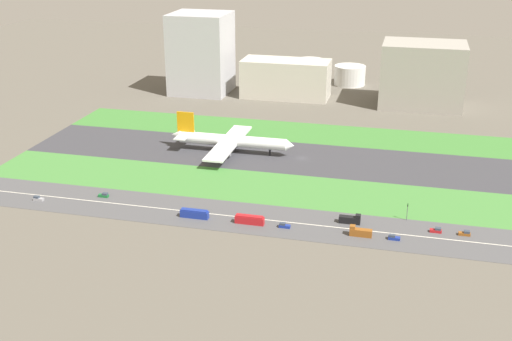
# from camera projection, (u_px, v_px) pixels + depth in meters

# --- Properties ---
(ground_plane) EXTENTS (800.00, 800.00, 0.00)m
(ground_plane) POSITION_uv_depth(u_px,v_px,m) (301.00, 158.00, 321.33)
(ground_plane) COLOR #5B564C
(runway) EXTENTS (280.00, 46.00, 0.10)m
(runway) POSITION_uv_depth(u_px,v_px,m) (301.00, 158.00, 321.31)
(runway) COLOR #38383D
(runway) RESTS_ON ground_plane
(grass_median_north) EXTENTS (280.00, 36.00, 0.10)m
(grass_median_north) POSITION_uv_depth(u_px,v_px,m) (314.00, 133.00, 358.34)
(grass_median_north) COLOR #3D7A33
(grass_median_north) RESTS_ON ground_plane
(grass_median_south) EXTENTS (280.00, 36.00, 0.10)m
(grass_median_south) POSITION_uv_depth(u_px,v_px,m) (285.00, 189.00, 284.28)
(grass_median_south) COLOR #427F38
(grass_median_south) RESTS_ON ground_plane
(highway) EXTENTS (280.00, 28.00, 0.10)m
(highway) POSITION_uv_depth(u_px,v_px,m) (269.00, 220.00, 255.38)
(highway) COLOR #4C4C4F
(highway) RESTS_ON ground_plane
(highway_centerline) EXTENTS (266.00, 0.50, 0.01)m
(highway_centerline) POSITION_uv_depth(u_px,v_px,m) (269.00, 220.00, 255.36)
(highway_centerline) COLOR silver
(highway_centerline) RESTS_ON highway
(airliner) EXTENTS (65.00, 56.00, 19.70)m
(airliner) POSITION_uv_depth(u_px,v_px,m) (229.00, 141.00, 327.41)
(airliner) COLOR white
(airliner) RESTS_ON runway
(car_4) EXTENTS (4.40, 1.80, 2.00)m
(car_4) POSITION_uv_depth(u_px,v_px,m) (38.00, 199.00, 272.85)
(car_4) COLOR #99999E
(car_4) RESTS_ON highway
(bus_1) EXTENTS (11.60, 2.50, 3.50)m
(bus_1) POSITION_uv_depth(u_px,v_px,m) (194.00, 214.00, 256.80)
(bus_1) COLOR navy
(bus_1) RESTS_ON highway
(car_2) EXTENTS (4.40, 1.80, 2.00)m
(car_2) POSITION_uv_depth(u_px,v_px,m) (394.00, 238.00, 239.56)
(car_2) COLOR navy
(car_2) RESTS_ON highway
(car_5) EXTENTS (4.40, 1.80, 2.00)m
(car_5) POSITION_uv_depth(u_px,v_px,m) (104.00, 195.00, 276.14)
(car_5) COLOR #19662D
(car_5) RESTS_ON highway
(car_1) EXTENTS (4.40, 1.80, 2.00)m
(car_1) POSITION_uv_depth(u_px,v_px,m) (465.00, 233.00, 242.75)
(car_1) COLOR brown
(car_1) RESTS_ON highway
(truck_1) EXTENTS (8.40, 2.50, 4.00)m
(truck_1) POSITION_uv_depth(u_px,v_px,m) (350.00, 220.00, 252.18)
(truck_1) COLOR black
(truck_1) RESTS_ON highway
(bus_0) EXTENTS (11.60, 2.50, 3.50)m
(bus_0) POSITION_uv_depth(u_px,v_px,m) (250.00, 220.00, 251.69)
(bus_0) COLOR #B2191E
(bus_0) RESTS_ON highway
(truck_0) EXTENTS (8.40, 2.50, 4.00)m
(truck_0) POSITION_uv_depth(u_px,v_px,m) (360.00, 232.00, 242.09)
(truck_0) COLOR brown
(truck_0) RESTS_ON highway
(car_6) EXTENTS (4.40, 1.80, 2.00)m
(car_6) POSITION_uv_depth(u_px,v_px,m) (284.00, 226.00, 248.92)
(car_6) COLOR navy
(car_6) RESTS_ON highway
(car_3) EXTENTS (4.40, 1.80, 2.00)m
(car_3) POSITION_uv_depth(u_px,v_px,m) (436.00, 230.00, 245.10)
(car_3) COLOR #B2191E
(car_3) RESTS_ON highway
(traffic_light) EXTENTS (0.36, 0.50, 7.20)m
(traffic_light) POSITION_uv_depth(u_px,v_px,m) (407.00, 211.00, 253.63)
(traffic_light) COLOR #4C4C51
(traffic_light) RESTS_ON highway
(terminal_building) EXTENTS (38.11, 36.60, 53.58)m
(terminal_building) POSITION_uv_depth(u_px,v_px,m) (201.00, 53.00, 434.63)
(terminal_building) COLOR #B2B2B7
(terminal_building) RESTS_ON ground_plane
(hangar_building) EXTENTS (57.70, 24.93, 25.06)m
(hangar_building) POSITION_uv_depth(u_px,v_px,m) (286.00, 79.00, 426.68)
(hangar_building) COLOR beige
(hangar_building) RESTS_ON ground_plane
(office_tower) EXTENTS (50.90, 36.98, 40.18)m
(office_tower) POSITION_uv_depth(u_px,v_px,m) (422.00, 75.00, 404.27)
(office_tower) COLOR #9E998E
(office_tower) RESTS_ON ground_plane
(fuel_tank_west) EXTENTS (21.60, 21.60, 16.86)m
(fuel_tank_west) POSITION_uv_depth(u_px,v_px,m) (310.00, 71.00, 466.86)
(fuel_tank_west) COLOR silver
(fuel_tank_west) RESTS_ON ground_plane
(fuel_tank_centre) EXTENTS (22.23, 22.23, 13.79)m
(fuel_tank_centre) POSITION_uv_depth(u_px,v_px,m) (350.00, 75.00, 460.90)
(fuel_tank_centre) COLOR silver
(fuel_tank_centre) RESTS_ON ground_plane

